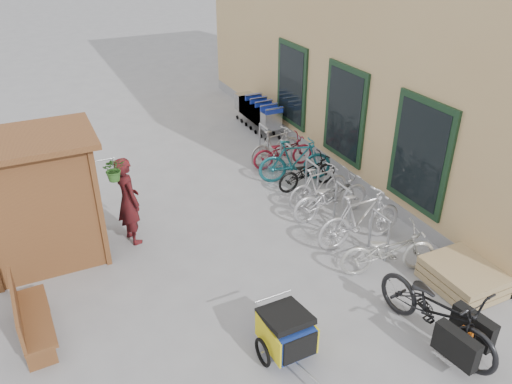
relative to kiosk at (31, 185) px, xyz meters
name	(u,v)px	position (x,y,z in m)	size (l,w,h in m)	color
ground	(267,288)	(3.28, -2.47, -1.55)	(80.00, 80.00, 0.00)	gray
building	(416,8)	(9.77, 2.03, 1.94)	(6.07, 13.00, 7.00)	tan
kiosk	(31,185)	(0.00, 0.00, 0.00)	(2.49, 1.65, 2.40)	brown
bike_rack	(312,177)	(5.58, -0.07, -1.04)	(0.05, 5.35, 0.86)	#A5A8AD
pallet_stack	(463,277)	(6.28, -3.87, -1.34)	(1.00, 1.20, 0.40)	tan
bench	(28,316)	(-0.40, -2.06, -1.08)	(0.51, 1.48, 0.93)	brown
shopping_carts	(257,110)	(6.28, 4.18, -0.97)	(0.56, 2.21, 1.00)	silver
child_trailer	(286,331)	(2.86, -3.90, -1.11)	(0.81, 1.36, 0.80)	navy
cargo_bike	(438,311)	(4.98, -4.59, -1.01)	(1.00, 2.17, 1.10)	black
person_kiosk	(128,200)	(1.56, -0.04, -0.67)	(0.64, 0.42, 1.76)	maroon
bike_0	(388,250)	(5.38, -2.97, -1.10)	(0.60, 1.73, 0.91)	#B8B8B4
bike_1	(360,218)	(5.46, -2.02, -1.00)	(0.52, 1.84, 1.11)	silver
bike_2	(331,196)	(5.52, -0.93, -1.08)	(0.62, 1.79, 0.94)	silver
bike_3	(319,186)	(5.55, -0.40, -1.10)	(0.43, 1.52, 0.91)	silver
bike_4	(307,172)	(5.72, 0.36, -1.15)	(0.53, 1.52, 0.80)	black
bike_5	(295,161)	(5.63, 0.79, -1.02)	(0.50, 1.75, 1.05)	#1C6672
bike_6	(283,151)	(5.75, 1.60, -1.14)	(0.55, 1.58, 0.83)	maroon
bike_7	(275,146)	(5.69, 1.90, -1.10)	(0.43, 1.51, 0.91)	#B8B8B4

